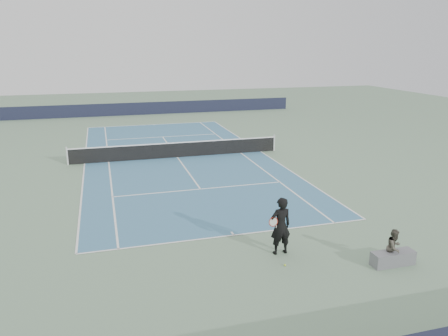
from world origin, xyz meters
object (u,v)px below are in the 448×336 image
object	(u,v)px
tennis_player	(281,226)
tennis_ball	(285,265)
tennis_net	(177,149)
spectator_bench	(394,252)

from	to	relation	value
tennis_player	tennis_ball	size ratio (longest dim) A/B	29.23
tennis_net	spectator_bench	world-z (taller)	spectator_bench
tennis_player	tennis_ball	distance (m)	1.30
tennis_ball	spectator_bench	size ratio (longest dim) A/B	0.05
tennis_net	tennis_player	world-z (taller)	tennis_player
tennis_net	tennis_player	distance (m)	13.69
tennis_net	tennis_ball	bearing A→B (deg)	-86.51
tennis_player	spectator_bench	xyz separation A→B (m)	(3.13, -1.71, -0.56)
tennis_player	spectator_bench	size ratio (longest dim) A/B	1.35
tennis_player	spectator_bench	distance (m)	3.61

